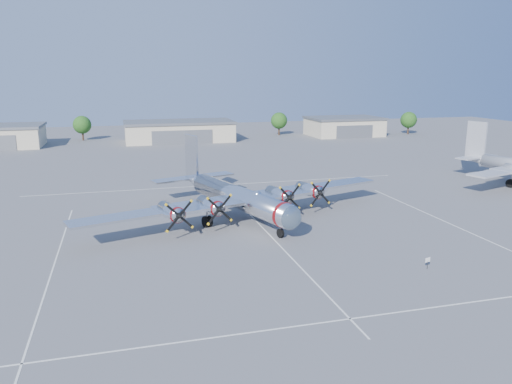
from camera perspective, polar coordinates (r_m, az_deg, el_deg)
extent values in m
plane|color=#57575A|center=(57.04, 1.04, -4.40)|extent=(260.00, 260.00, 0.00)
cube|color=silver|center=(50.66, -22.08, -7.72)|extent=(0.15, 40.00, 0.01)
cube|color=silver|center=(52.51, 2.58, -5.99)|extent=(0.15, 40.00, 0.01)
cube|color=silver|center=(62.58, 22.18, -3.80)|extent=(0.15, 40.00, 0.01)
cube|color=silver|center=(37.98, 10.69, -14.06)|extent=(60.00, 0.15, 0.01)
cube|color=silver|center=(80.54, -3.96, 0.81)|extent=(60.00, 0.15, 0.01)
cube|color=beige|center=(135.85, -8.78, 6.78)|extent=(28.00, 14.00, 4.80)
cube|color=slate|center=(135.58, -8.82, 7.92)|extent=(28.60, 14.60, 0.60)
cube|color=slate|center=(128.96, -8.40, 6.19)|extent=(15.40, 0.20, 3.60)
cube|color=beige|center=(149.10, 10.01, 7.30)|extent=(20.00, 14.00, 4.80)
cube|color=slate|center=(148.86, 10.05, 8.33)|extent=(20.60, 14.60, 0.60)
cube|color=slate|center=(142.85, 11.21, 6.76)|extent=(11.00, 0.20, 3.60)
cylinder|color=#382619|center=(143.37, -19.17, 6.14)|extent=(0.50, 0.50, 2.80)
sphere|color=#234A15|center=(143.08, -19.26, 7.27)|extent=(4.80, 4.80, 4.80)
cylinder|color=#382619|center=(148.16, 2.64, 7.06)|extent=(0.50, 0.50, 2.80)
sphere|color=#234A15|center=(147.88, 2.65, 8.15)|extent=(4.80, 4.80, 4.80)
cylinder|color=#382619|center=(157.04, 16.98, 6.85)|extent=(0.50, 0.50, 2.80)
sphere|color=#234A15|center=(156.78, 17.05, 7.88)|extent=(4.80, 4.80, 4.80)
cylinder|color=black|center=(48.52, 19.00, -7.86)|extent=(0.06, 0.06, 0.83)
cube|color=white|center=(48.36, 19.04, -7.34)|extent=(0.57, 0.18, 0.42)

